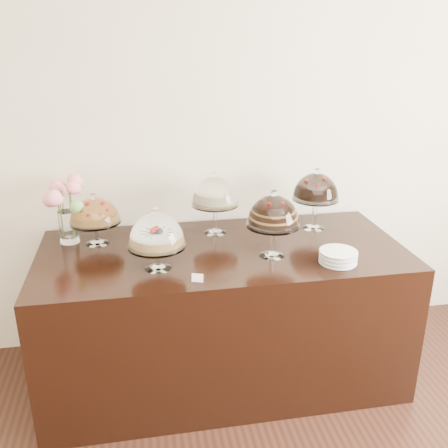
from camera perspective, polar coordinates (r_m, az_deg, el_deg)
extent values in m
cube|color=beige|center=(3.42, 3.29, 10.49)|extent=(5.00, 0.04, 3.00)
cube|color=black|center=(3.23, -0.16, -10.20)|extent=(2.20, 1.00, 0.90)
cone|color=white|center=(2.80, -7.53, -4.79)|extent=(0.15, 0.15, 0.02)
cylinder|color=white|center=(2.77, -7.60, -3.57)|extent=(0.03, 0.03, 0.11)
cylinder|color=white|center=(2.74, -7.65, -2.46)|extent=(0.32, 0.32, 0.01)
cylinder|color=tan|center=(2.73, -7.69, -1.82)|extent=(0.25, 0.25, 0.05)
sphere|color=#B1100E|center=(2.74, -6.35, -0.84)|extent=(0.02, 0.02, 0.02)
sphere|color=#B1100E|center=(2.76, -8.84, -0.80)|extent=(0.02, 0.02, 0.02)
sphere|color=#B1100E|center=(2.65, -7.98, -1.66)|extent=(0.02, 0.02, 0.02)
sphere|color=white|center=(2.67, -7.86, 1.48)|extent=(0.04, 0.04, 0.04)
cone|color=white|center=(2.94, 5.48, -3.37)|extent=(0.15, 0.15, 0.02)
cylinder|color=white|center=(2.90, 5.54, -1.69)|extent=(0.03, 0.03, 0.16)
cylinder|color=white|center=(2.87, 5.60, -0.10)|extent=(0.31, 0.31, 0.01)
cylinder|color=black|center=(2.85, 5.65, 1.06)|extent=(0.22, 0.22, 0.11)
sphere|color=#B1100E|center=(2.86, 6.71, 2.49)|extent=(0.02, 0.02, 0.02)
sphere|color=#B1100E|center=(2.88, 5.39, 2.69)|extent=(0.02, 0.02, 0.02)
sphere|color=#B1100E|center=(2.83, 4.47, 2.38)|extent=(0.02, 0.02, 0.02)
sphere|color=#B1100E|center=(2.77, 5.24, 1.96)|extent=(0.02, 0.02, 0.02)
sphere|color=#B1100E|center=(2.79, 6.65, 2.03)|extent=(0.02, 0.02, 0.02)
sphere|color=white|center=(2.81, 5.74, 3.54)|extent=(0.04, 0.04, 0.04)
cone|color=white|center=(3.26, -1.00, -0.76)|extent=(0.15, 0.15, 0.02)
cylinder|color=white|center=(3.23, -1.01, 0.83)|extent=(0.03, 0.03, 0.17)
cylinder|color=white|center=(3.20, -1.02, 2.33)|extent=(0.30, 0.30, 0.01)
cylinder|color=beige|center=(3.18, -1.02, 3.02)|extent=(0.23, 0.23, 0.07)
sphere|color=white|center=(3.14, -1.04, 5.68)|extent=(0.04, 0.04, 0.04)
cone|color=white|center=(3.39, 10.18, -0.24)|extent=(0.15, 0.15, 0.02)
cylinder|color=white|center=(3.35, 10.29, 1.36)|extent=(0.03, 0.03, 0.18)
cylinder|color=white|center=(3.32, 10.39, 2.89)|extent=(0.31, 0.31, 0.01)
cylinder|color=black|center=(3.31, 10.44, 3.65)|extent=(0.24, 0.24, 0.08)
sphere|color=#B1100E|center=(3.34, 11.39, 4.61)|extent=(0.02, 0.02, 0.02)
sphere|color=#B1100E|center=(3.32, 9.47, 4.66)|extent=(0.02, 0.02, 0.02)
sphere|color=#B1100E|center=(3.24, 10.64, 4.15)|extent=(0.02, 0.02, 0.02)
sphere|color=white|center=(3.27, 10.60, 5.95)|extent=(0.04, 0.04, 0.04)
cone|color=white|center=(3.19, -14.26, -1.94)|extent=(0.15, 0.15, 0.02)
cylinder|color=white|center=(3.17, -14.37, -0.78)|extent=(0.03, 0.03, 0.11)
cylinder|color=white|center=(3.14, -14.47, 0.27)|extent=(0.31, 0.31, 0.01)
cylinder|color=#B77935|center=(3.13, -14.52, 0.75)|extent=(0.26, 0.26, 0.04)
sphere|color=#B1100E|center=(3.14, -13.32, 1.50)|extent=(0.02, 0.02, 0.02)
sphere|color=#B1100E|center=(3.19, -14.22, 1.73)|extent=(0.02, 0.02, 0.02)
sphere|color=#B1100E|center=(3.17, -15.45, 1.52)|extent=(0.02, 0.02, 0.02)
sphere|color=#B1100E|center=(3.11, -15.83, 1.09)|extent=(0.02, 0.02, 0.02)
sphere|color=#B1100E|center=(3.06, -14.94, 0.85)|extent=(0.02, 0.02, 0.02)
sphere|color=#B1100E|center=(3.07, -13.66, 1.07)|extent=(0.02, 0.02, 0.02)
sphere|color=white|center=(3.09, -14.74, 3.08)|extent=(0.04, 0.04, 0.04)
cylinder|color=white|center=(3.23, -17.37, -0.27)|extent=(0.11, 0.11, 0.20)
cylinder|color=#476B2D|center=(3.20, -17.07, 1.34)|extent=(0.01, 0.01, 0.31)
sphere|color=pink|center=(3.16, -16.88, 4.02)|extent=(0.09, 0.09, 0.09)
cylinder|color=#476B2D|center=(3.25, -16.98, 1.72)|extent=(0.01, 0.01, 0.31)
sphere|color=pink|center=(3.26, -16.71, 4.70)|extent=(0.09, 0.09, 0.09)
cylinder|color=#476B2D|center=(3.27, -17.88, 1.32)|extent=(0.01, 0.01, 0.27)
sphere|color=pink|center=(3.29, -18.49, 3.87)|extent=(0.11, 0.11, 0.11)
cylinder|color=#476B2D|center=(3.22, -18.25, 0.64)|extent=(0.01, 0.01, 0.24)
sphere|color=pink|center=(3.18, -19.27, 2.59)|extent=(0.09, 0.09, 0.09)
cylinder|color=#476B2D|center=(3.17, -18.07, 0.72)|extent=(0.01, 0.01, 0.27)
sphere|color=pink|center=(3.10, -18.92, 2.80)|extent=(0.10, 0.10, 0.10)
cylinder|color=#476B2D|center=(3.16, -16.88, 0.28)|extent=(0.01, 0.01, 0.22)
sphere|color=#619347|center=(3.07, -16.49, 1.91)|extent=(0.09, 0.09, 0.09)
cylinder|color=silver|center=(2.91, 12.86, -4.28)|extent=(0.21, 0.21, 0.01)
cylinder|color=silver|center=(2.90, 12.88, -4.08)|extent=(0.20, 0.20, 0.01)
cylinder|color=silver|center=(2.90, 12.89, -3.89)|extent=(0.21, 0.21, 0.01)
cylinder|color=silver|center=(2.90, 12.91, -3.69)|extent=(0.20, 0.20, 0.01)
cylinder|color=silver|center=(2.89, 12.93, -3.49)|extent=(0.21, 0.21, 0.01)
cylinder|color=silver|center=(2.89, 12.95, -3.29)|extent=(0.20, 0.20, 0.01)
cylinder|color=silver|center=(2.88, 12.96, -3.09)|extent=(0.21, 0.21, 0.01)
cube|color=white|center=(2.63, -3.06, -6.17)|extent=(0.06, 0.03, 0.04)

